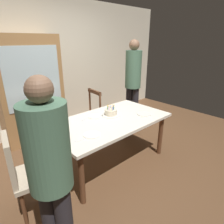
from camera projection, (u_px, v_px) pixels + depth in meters
The scene contains 14 objects.
ground at pixel (110, 161), 3.02m from camera, with size 6.40×6.40×0.00m, color brown.
back_wall at pixel (48, 66), 3.83m from camera, with size 6.40×0.10×2.60m, color beige.
dining_table at pixel (109, 124), 2.79m from camera, with size 1.75×0.97×0.72m.
birthday_cake at pixel (111, 113), 2.89m from camera, with size 0.28×0.28×0.16m.
plate_near_celebrant at pixel (92, 135), 2.31m from camera, with size 0.22×0.22×0.01m, color white.
plate_far_side at pixel (95, 116), 2.86m from camera, with size 0.22×0.22×0.01m, color white.
plate_near_guest at pixel (144, 114), 2.94m from camera, with size 0.22×0.22×0.01m, color white.
fork_near_celebrant at pixel (82, 140), 2.19m from camera, with size 0.18×0.02×0.01m, color silver.
fork_far_side at pixel (86, 119), 2.76m from camera, with size 0.18×0.02×0.01m, color silver.
chair_spindle_back at pixel (87, 117), 3.52m from camera, with size 0.48×0.48×0.95m.
chair_upholstered at pixel (25, 171), 1.97m from camera, with size 0.52×0.52×0.95m.
person_celebrant at pixel (50, 170), 1.39m from camera, with size 0.32×0.32×1.61m.
person_guest at pixel (133, 80), 3.88m from camera, with size 0.32×0.32×1.81m.
china_cabinet at pixel (31, 90), 3.43m from camera, with size 1.10×0.45×1.90m.
Camera 1 is at (-1.70, -1.89, 1.81)m, focal length 30.55 mm.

